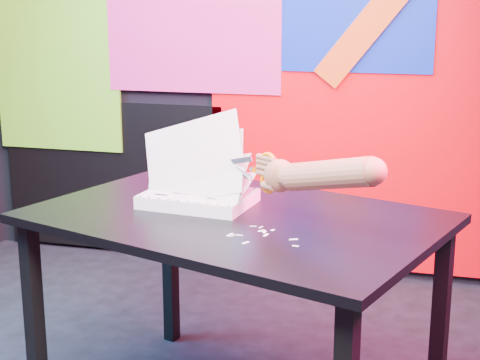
% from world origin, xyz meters
% --- Properties ---
extents(room, '(3.01, 3.01, 2.71)m').
position_xyz_m(room, '(0.00, 0.00, 1.35)').
color(room, '#25242E').
rests_on(room, ground).
extents(backdrop, '(2.88, 0.05, 2.08)m').
position_xyz_m(backdrop, '(0.06, 1.46, 0.96)').
color(backdrop, '#EF000C').
rests_on(backdrop, ground).
extents(work_table, '(1.49, 1.22, 0.75)m').
position_xyz_m(work_table, '(0.39, -0.03, 0.67)').
color(work_table, black).
rests_on(work_table, ground).
extents(printout_stack, '(0.42, 0.30, 0.34)m').
position_xyz_m(printout_stack, '(0.24, 0.05, 0.78)').
color(printout_stack, white).
rests_on(printout_stack, work_table).
extents(scissors, '(0.21, 0.14, 0.14)m').
position_xyz_m(scissors, '(0.49, -0.02, 0.89)').
color(scissors, silver).
rests_on(scissors, printout_stack).
extents(hand_forearm, '(0.42, 0.29, 0.17)m').
position_xyz_m(hand_forearm, '(0.69, -0.15, 0.93)').
color(hand_forearm, brown).
rests_on(hand_forearm, work_table).
extents(paper_clippings, '(0.23, 0.18, 0.00)m').
position_xyz_m(paper_clippings, '(0.52, -0.23, 0.75)').
color(paper_clippings, silver).
rests_on(paper_clippings, work_table).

